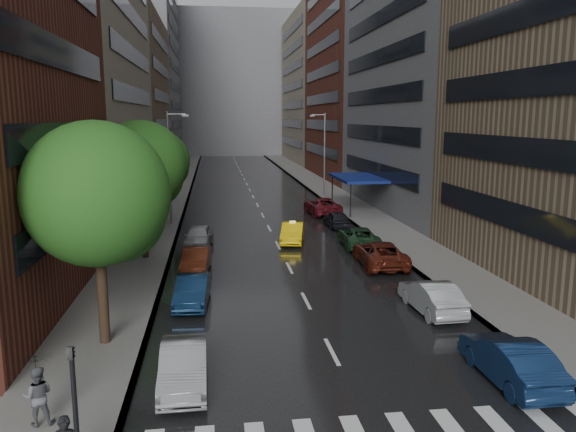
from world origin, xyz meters
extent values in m
plane|color=gray|center=(0.00, 0.00, 0.00)|extent=(220.00, 220.00, 0.00)
cube|color=black|center=(0.00, 50.00, 0.01)|extent=(14.00, 140.00, 0.01)
cube|color=gray|center=(-9.00, 50.00, 0.07)|extent=(4.00, 140.00, 0.15)
cube|color=gray|center=(9.00, 50.00, 0.07)|extent=(4.00, 140.00, 0.15)
cube|color=silver|center=(3.70, -2.00, 0.01)|extent=(0.55, 2.80, 0.01)
cube|color=silver|center=(5.10, -2.00, 0.01)|extent=(0.55, 2.80, 0.01)
cube|color=gray|center=(-15.00, 36.00, 17.00)|extent=(8.00, 28.00, 34.00)
cube|color=#937A5B|center=(-15.00, 64.00, 11.00)|extent=(8.00, 28.00, 22.00)
cube|color=slate|center=(-15.00, 94.00, 19.00)|extent=(8.00, 32.00, 38.00)
cube|color=slate|center=(15.00, 36.00, 12.00)|extent=(8.00, 28.00, 24.00)
cube|color=maroon|center=(15.00, 64.00, 18.00)|extent=(8.00, 28.00, 36.00)
cube|color=gray|center=(15.00, 94.00, 14.00)|extent=(8.00, 32.00, 28.00)
cube|color=slate|center=(0.00, 118.00, 16.00)|extent=(40.00, 14.00, 32.00)
cylinder|color=#382619|center=(-8.60, 5.74, 2.38)|extent=(0.40, 0.40, 4.76)
sphere|color=#1E5116|center=(-8.60, 5.74, 5.95)|extent=(5.44, 5.44, 5.44)
cylinder|color=#382619|center=(-8.60, 19.21, 2.36)|extent=(0.40, 0.40, 4.72)
sphere|color=#1E5116|center=(-8.60, 19.21, 5.90)|extent=(5.39, 5.39, 5.39)
cylinder|color=#382619|center=(-8.60, 32.28, 2.07)|extent=(0.40, 0.40, 4.15)
sphere|color=#1E5116|center=(-8.60, 32.28, 5.18)|extent=(4.74, 4.74, 4.74)
imported|color=yellow|center=(1.12, 22.66, 0.70)|extent=(2.31, 4.46, 1.40)
imported|color=gray|center=(-5.40, 1.99, 0.71)|extent=(1.56, 4.33, 1.42)
imported|color=#0D223F|center=(-5.40, 10.13, 0.68)|extent=(1.72, 4.24, 1.37)
imported|color=#582211|center=(-5.40, 15.83, 0.69)|extent=(1.78, 4.29, 1.38)
imported|color=gray|center=(-5.40, 22.07, 0.75)|extent=(2.15, 4.52, 1.49)
imported|color=#0E2143|center=(5.40, 0.85, 0.76)|extent=(1.66, 4.64, 1.52)
imported|color=#A3A7AD|center=(5.40, 7.74, 0.73)|extent=(1.75, 4.53, 1.47)
imported|color=#561C11|center=(5.40, 15.76, 0.75)|extent=(2.76, 5.53, 1.50)
imported|color=#1B3C21|center=(5.40, 20.79, 0.69)|extent=(2.55, 5.09, 1.38)
imported|color=black|center=(5.40, 27.64, 0.68)|extent=(1.68, 4.02, 1.36)
imported|color=#591119|center=(5.40, 33.76, 0.78)|extent=(2.91, 5.74, 1.55)
imported|color=#57585D|center=(-9.34, -0.12, 1.01)|extent=(0.92, 0.76, 1.73)
imported|color=black|center=(-9.34, -0.12, 1.80)|extent=(0.96, 0.98, 0.88)
cylinder|color=black|center=(-7.60, -2.99, 1.75)|extent=(0.12, 0.12, 3.20)
imported|color=black|center=(-7.60, -2.99, 3.15)|extent=(0.18, 0.15, 0.90)
cylinder|color=gray|center=(-7.80, 30.00, 4.65)|extent=(0.18, 0.18, 9.00)
cube|color=gray|center=(-6.40, 30.00, 8.85)|extent=(0.50, 0.22, 0.16)
cylinder|color=gray|center=(7.80, 45.00, 4.65)|extent=(0.18, 0.18, 9.00)
cube|color=gray|center=(6.40, 45.00, 8.85)|extent=(0.50, 0.22, 0.16)
cube|color=navy|center=(9.00, 35.00, 3.15)|extent=(4.00, 8.00, 0.25)
cylinder|color=black|center=(7.40, 31.20, 1.65)|extent=(0.12, 0.12, 3.00)
cylinder|color=black|center=(7.40, 38.80, 1.65)|extent=(0.12, 0.12, 3.00)
camera|label=1|loc=(-4.27, -15.59, 8.77)|focal=35.00mm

